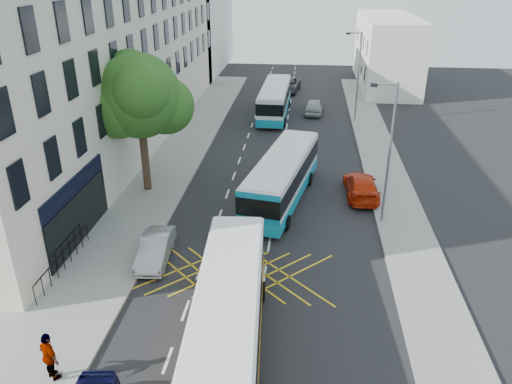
% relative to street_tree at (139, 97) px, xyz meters
% --- Properties ---
extents(ground, '(120.00, 120.00, 0.00)m').
position_rel_street_tree_xyz_m(ground, '(8.51, -14.97, -6.29)').
color(ground, black).
rests_on(ground, ground).
extents(pavement_left, '(5.00, 70.00, 0.15)m').
position_rel_street_tree_xyz_m(pavement_left, '(0.01, 0.03, -6.22)').
color(pavement_left, gray).
rests_on(pavement_left, ground).
extents(pavement_right, '(3.00, 70.00, 0.15)m').
position_rel_street_tree_xyz_m(pavement_right, '(16.01, 0.03, -6.22)').
color(pavement_right, gray).
rests_on(pavement_right, ground).
extents(terrace_main, '(8.30, 45.00, 13.50)m').
position_rel_street_tree_xyz_m(terrace_main, '(-5.49, 9.52, 0.46)').
color(terrace_main, beige).
rests_on(terrace_main, ground).
extents(terrace_far, '(8.00, 20.00, 10.00)m').
position_rel_street_tree_xyz_m(terrace_far, '(-5.49, 40.03, -1.29)').
color(terrace_far, silver).
rests_on(terrace_far, ground).
extents(building_right, '(6.00, 18.00, 8.00)m').
position_rel_street_tree_xyz_m(building_right, '(19.51, 33.03, -2.29)').
color(building_right, silver).
rests_on(building_right, ground).
extents(street_tree, '(6.30, 5.70, 8.80)m').
position_rel_street_tree_xyz_m(street_tree, '(0.00, 0.00, 0.00)').
color(street_tree, '#382619').
rests_on(street_tree, pavement_left).
extents(lamp_near, '(1.45, 0.15, 8.00)m').
position_rel_street_tree_xyz_m(lamp_near, '(14.71, -2.97, -1.68)').
color(lamp_near, slate).
rests_on(lamp_near, pavement_right).
extents(lamp_far, '(1.45, 0.15, 8.00)m').
position_rel_street_tree_xyz_m(lamp_far, '(14.71, 17.03, -1.68)').
color(lamp_far, slate).
rests_on(lamp_far, pavement_right).
extents(railings, '(0.08, 5.60, 1.14)m').
position_rel_street_tree_xyz_m(railings, '(-1.19, -9.67, -5.57)').
color(railings, black).
rests_on(railings, pavement_left).
extents(bus_near, '(3.12, 10.69, 2.97)m').
position_rel_street_tree_xyz_m(bus_near, '(7.54, -13.80, -4.73)').
color(bus_near, silver).
rests_on(bus_near, ground).
extents(bus_mid, '(4.49, 10.92, 2.99)m').
position_rel_street_tree_xyz_m(bus_mid, '(8.88, -0.60, -4.72)').
color(bus_mid, silver).
rests_on(bus_mid, ground).
extents(bus_far, '(2.82, 10.59, 2.96)m').
position_rel_street_tree_xyz_m(bus_far, '(7.16, 18.41, -4.73)').
color(bus_far, silver).
rests_on(bus_far, ground).
extents(parked_car_silver, '(1.66, 4.06, 1.31)m').
position_rel_street_tree_xyz_m(parked_car_silver, '(2.91, -8.15, -5.64)').
color(parked_car_silver, '#9CA0A4').
rests_on(parked_car_silver, ground).
extents(red_hatchback, '(2.13, 4.91, 1.41)m').
position_rel_street_tree_xyz_m(red_hatchback, '(13.92, 0.61, -5.59)').
color(red_hatchback, red).
rests_on(red_hatchback, ground).
extents(distant_car_grey, '(3.17, 5.66, 1.50)m').
position_rel_street_tree_xyz_m(distant_car_grey, '(7.98, 28.23, -5.54)').
color(distant_car_grey, '#3D3F45').
rests_on(distant_car_grey, ground).
extents(distant_car_silver, '(2.13, 4.47, 1.47)m').
position_rel_street_tree_xyz_m(distant_car_silver, '(11.01, 19.45, -5.56)').
color(distant_car_silver, '#9EA2A6').
rests_on(distant_car_silver, ground).
extents(pedestrian_far, '(1.22, 1.05, 1.97)m').
position_rel_street_tree_xyz_m(pedestrian_far, '(1.51, -16.37, -5.16)').
color(pedestrian_far, gray).
rests_on(pedestrian_far, pavement_left).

